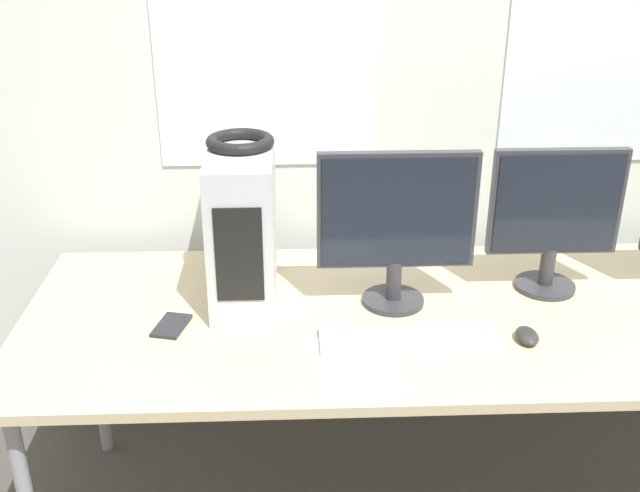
% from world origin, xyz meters
% --- Properties ---
extents(wall_back, '(8.00, 0.07, 2.70)m').
position_xyz_m(wall_back, '(0.00, 1.00, 1.35)').
color(wall_back, silver).
rests_on(wall_back, ground_plane).
extents(desk, '(2.46, 0.87, 0.73)m').
position_xyz_m(desk, '(0.00, 0.43, 0.69)').
color(desk, '#D1BA8E').
rests_on(desk, ground_plane).
extents(pc_tower, '(0.18, 0.46, 0.44)m').
position_xyz_m(pc_tower, '(-0.61, 0.59, 0.95)').
color(pc_tower, silver).
rests_on(pc_tower, desk).
extents(headphones, '(0.19, 0.19, 0.03)m').
position_xyz_m(headphones, '(-0.61, 0.59, 1.19)').
color(headphones, black).
rests_on(headphones, pc_tower).
extents(monitor_main, '(0.44, 0.18, 0.45)m').
position_xyz_m(monitor_main, '(-0.19, 0.49, 0.98)').
color(monitor_main, '#333338').
rests_on(monitor_main, desk).
extents(monitor_right_near, '(0.38, 0.18, 0.43)m').
position_xyz_m(monitor_right_near, '(0.27, 0.56, 0.97)').
color(monitor_right_near, '#333338').
rests_on(monitor_right_near, desk).
extents(keyboard, '(0.46, 0.13, 0.02)m').
position_xyz_m(keyboard, '(-0.18, 0.27, 0.75)').
color(keyboard, silver).
rests_on(keyboard, desk).
extents(mouse, '(0.06, 0.09, 0.03)m').
position_xyz_m(mouse, '(0.13, 0.27, 0.75)').
color(mouse, '#2D2D2D').
rests_on(mouse, desk).
extents(cell_phone, '(0.10, 0.14, 0.01)m').
position_xyz_m(cell_phone, '(-0.81, 0.38, 0.74)').
color(cell_phone, '#232328').
rests_on(cell_phone, desk).
extents(paper_sheet_left, '(0.27, 0.33, 0.00)m').
position_xyz_m(paper_sheet_left, '(-0.32, 0.17, 0.74)').
color(paper_sheet_left, white).
rests_on(paper_sheet_left, desk).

